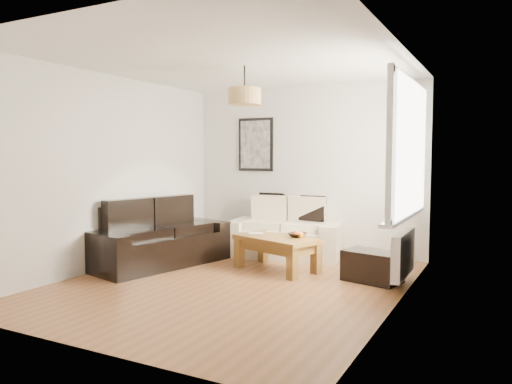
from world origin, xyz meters
The scene contains 21 objects.
floor centered at (0.00, 0.00, 0.00)m, with size 4.50×4.50×0.00m, color brown.
ceiling centered at (0.00, 0.00, 2.60)m, with size 3.80×4.50×0.00m, color white, non-canonical shape.
wall_back centered at (0.00, 2.25, 1.30)m, with size 3.80×0.04×2.60m, color silver, non-canonical shape.
wall_front centered at (0.00, -2.25, 1.30)m, with size 3.80×0.04×2.60m, color silver, non-canonical shape.
wall_left centered at (-1.90, 0.00, 1.30)m, with size 0.04×4.50×2.60m, color silver, non-canonical shape.
wall_right centered at (1.90, 0.00, 1.30)m, with size 0.04×4.50×2.60m, color silver, non-canonical shape.
window_bay centered at (1.86, 0.80, 1.60)m, with size 0.14×1.90×1.60m, color white, non-canonical shape.
radiator centered at (1.82, 0.80, 0.38)m, with size 0.10×0.90×0.52m, color white.
poster centered at (-0.85, 2.22, 1.70)m, with size 0.62×0.04×0.87m, color black, non-canonical shape.
pendant_shade centered at (0.00, 0.30, 2.23)m, with size 0.40×0.40×0.20m, color tan.
loveseat_cream centered at (-0.10, 1.78, 0.41)m, with size 1.67×0.91×0.83m, color beige, non-canonical shape.
sofa_leather centered at (-1.43, 0.40, 0.42)m, with size 1.94×0.94×0.84m, color black, non-canonical shape.
coffee_table centered at (0.18, 0.84, 0.23)m, with size 1.10×0.60×0.45m, color brown, non-canonical shape.
ottoman centered at (1.45, 0.85, 0.19)m, with size 0.65×0.42×0.37m, color black.
cushion_left centered at (-0.45, 1.98, 0.72)m, with size 0.40×0.12×0.40m, color black.
cushion_right centered at (0.25, 1.98, 0.72)m, with size 0.38×0.12×0.38m, color black.
fruit_bowl centered at (0.44, 0.93, 0.48)m, with size 0.24×0.24×0.06m, color black.
orange_a centered at (0.50, 0.87, 0.49)m, with size 0.08×0.08×0.08m, color orange.
orange_b centered at (0.50, 0.91, 0.49)m, with size 0.06×0.06×0.06m, color #FF5415.
orange_c centered at (0.44, 0.93, 0.49)m, with size 0.09×0.09×0.09m, color orange.
papers centered at (-0.19, 0.97, 0.45)m, with size 0.20×0.14×0.01m, color beige.
Camera 1 is at (2.88, -4.92, 1.51)m, focal length 34.20 mm.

